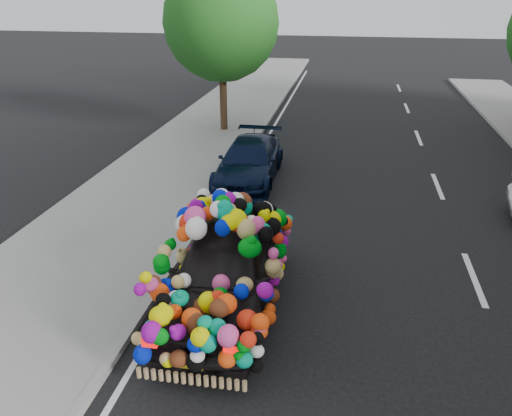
# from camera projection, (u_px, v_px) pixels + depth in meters

# --- Properties ---
(ground) EXTENTS (100.00, 100.00, 0.00)m
(ground) POSITION_uv_depth(u_px,v_px,m) (292.00, 262.00, 10.39)
(ground) COLOR black
(ground) RESTS_ON ground
(sidewalk) EXTENTS (4.00, 60.00, 0.12)m
(sidewalk) POSITION_uv_depth(u_px,v_px,m) (100.00, 241.00, 11.09)
(sidewalk) COLOR gray
(sidewalk) RESTS_ON ground
(kerb) EXTENTS (0.15, 60.00, 0.13)m
(kerb) POSITION_uv_depth(u_px,v_px,m) (184.00, 249.00, 10.76)
(kerb) COLOR gray
(kerb) RESTS_ON ground
(lane_markings) EXTENTS (6.00, 50.00, 0.01)m
(lane_markings) POSITION_uv_depth(u_px,v_px,m) (474.00, 278.00, 9.79)
(lane_markings) COLOR silver
(lane_markings) RESTS_ON ground
(tree_near_sidewalk) EXTENTS (4.20, 4.20, 6.13)m
(tree_near_sidewalk) POSITION_uv_depth(u_px,v_px,m) (221.00, 23.00, 17.89)
(tree_near_sidewalk) COLOR #332114
(tree_near_sidewalk) RESTS_ON ground
(plush_art_car) EXTENTS (2.13, 4.45, 2.09)m
(plush_art_car) POSITION_uv_depth(u_px,v_px,m) (224.00, 253.00, 8.57)
(plush_art_car) COLOR black
(plush_art_car) RESTS_ON ground
(navy_sedan) EXTENTS (1.68, 4.05, 1.17)m
(navy_sedan) POSITION_uv_depth(u_px,v_px,m) (249.00, 161.00, 14.49)
(navy_sedan) COLOR black
(navy_sedan) RESTS_ON ground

